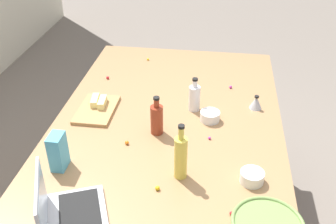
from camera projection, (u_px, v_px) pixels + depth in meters
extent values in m
cube|color=brown|center=(168.00, 185.00, 2.32)|extent=(1.77, 1.13, 0.87)
cube|color=#9E754C|center=(168.00, 122.00, 2.07)|extent=(1.83, 1.19, 0.03)
cube|color=#B7B7BC|center=(78.00, 219.00, 1.48)|extent=(0.37, 0.32, 0.02)
cube|color=black|center=(80.00, 217.00, 1.48)|extent=(0.31, 0.25, 0.00)
cube|color=#B7B7BC|center=(41.00, 204.00, 1.40)|extent=(0.28, 0.12, 0.20)
cube|color=silver|center=(43.00, 204.00, 1.40)|extent=(0.25, 0.11, 0.18)
torus|color=#72934C|center=(268.00, 223.00, 1.34)|extent=(0.25, 0.25, 0.01)
cylinder|color=maroon|center=(157.00, 120.00, 1.93)|extent=(0.06, 0.06, 0.15)
cylinder|color=maroon|center=(156.00, 103.00, 1.88)|extent=(0.03, 0.03, 0.04)
cylinder|color=black|center=(156.00, 98.00, 1.86)|extent=(0.03, 0.03, 0.01)
cylinder|color=#DBC64C|center=(181.00, 158.00, 1.65)|extent=(0.06, 0.06, 0.20)
cylinder|color=#DBC64C|center=(181.00, 133.00, 1.58)|extent=(0.02, 0.02, 0.06)
cylinder|color=black|center=(181.00, 127.00, 1.56)|extent=(0.03, 0.03, 0.01)
cylinder|color=white|center=(194.00, 98.00, 2.12)|extent=(0.06, 0.06, 0.14)
cylinder|color=white|center=(195.00, 84.00, 2.07)|extent=(0.03, 0.03, 0.04)
cylinder|color=black|center=(195.00, 79.00, 2.05)|extent=(0.03, 0.03, 0.01)
cube|color=#AD7F4C|center=(97.00, 110.00, 2.14)|extent=(0.30, 0.19, 0.02)
cube|color=#F4E58C|center=(102.00, 102.00, 2.15)|extent=(0.11, 0.05, 0.04)
cube|color=#F4E58C|center=(95.00, 100.00, 2.17)|extent=(0.11, 0.05, 0.04)
cylinder|color=white|center=(210.00, 116.00, 2.05)|extent=(0.10, 0.10, 0.05)
cylinder|color=white|center=(252.00, 177.00, 1.66)|extent=(0.10, 0.10, 0.05)
cone|color=#B2B2B7|center=(256.00, 103.00, 2.15)|extent=(0.07, 0.07, 0.07)
cylinder|color=black|center=(257.00, 97.00, 2.13)|extent=(0.02, 0.02, 0.01)
cube|color=#4CA5CC|center=(58.00, 152.00, 1.71)|extent=(0.09, 0.06, 0.17)
sphere|color=#CC3399|center=(231.00, 87.00, 2.35)|extent=(0.02, 0.02, 0.02)
sphere|color=orange|center=(127.00, 143.00, 1.88)|extent=(0.02, 0.02, 0.02)
sphere|color=yellow|center=(148.00, 59.00, 2.68)|extent=(0.02, 0.02, 0.02)
sphere|color=yellow|center=(158.00, 188.00, 1.62)|extent=(0.02, 0.02, 0.02)
sphere|color=#CC3399|center=(210.00, 138.00, 1.92)|extent=(0.01, 0.01, 0.01)
sphere|color=red|center=(231.00, 213.00, 1.51)|extent=(0.01, 0.01, 0.01)
sphere|color=red|center=(108.00, 78.00, 2.45)|extent=(0.02, 0.02, 0.02)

